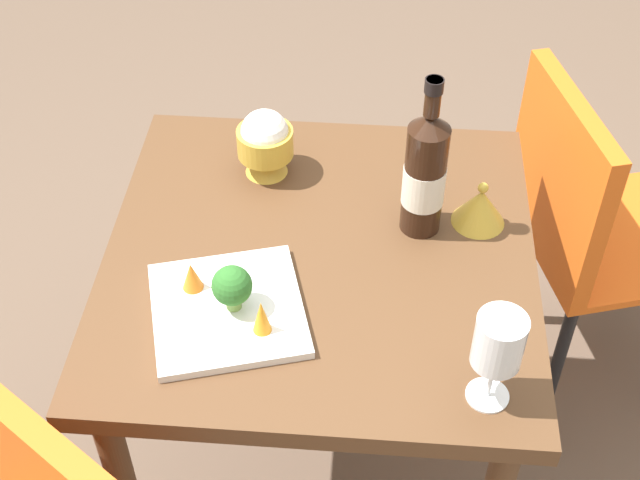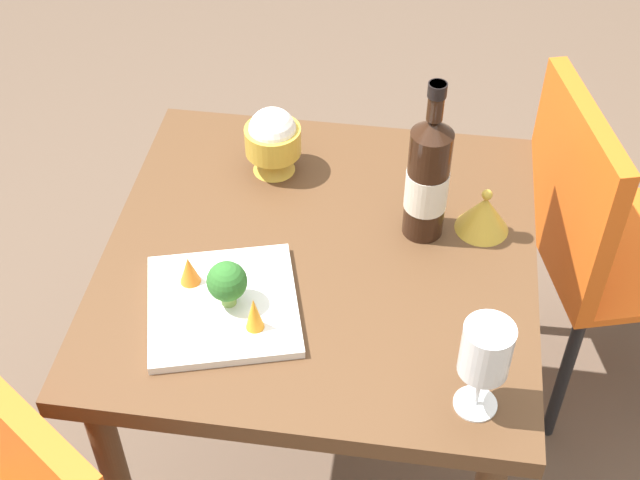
{
  "view_description": "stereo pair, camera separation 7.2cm",
  "coord_description": "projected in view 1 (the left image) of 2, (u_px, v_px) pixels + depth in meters",
  "views": [
    {
      "loc": [
        0.09,
        -1.13,
        1.88
      ],
      "look_at": [
        0.0,
        0.0,
        0.78
      ],
      "focal_mm": 49.89,
      "sensor_mm": 36.0,
      "label": 1
    },
    {
      "loc": [
        0.16,
        -1.12,
        1.88
      ],
      "look_at": [
        0.0,
        0.0,
        0.78
      ],
      "focal_mm": 49.89,
      "sensor_mm": 36.0,
      "label": 2
    }
  ],
  "objects": [
    {
      "name": "broccoli_floret",
      "position": [
        232.0,
        286.0,
        1.45
      ],
      "size": [
        0.07,
        0.07,
        0.09
      ],
      "color": "#729E4C",
      "rests_on": "serving_plate"
    },
    {
      "name": "carrot_garnish_left",
      "position": [
        192.0,
        276.0,
        1.5
      ],
      "size": [
        0.04,
        0.04,
        0.06
      ],
      "color": "orange",
      "rests_on": "serving_plate"
    },
    {
      "name": "dining_table",
      "position": [
        320.0,
        291.0,
        1.68
      ],
      "size": [
        0.78,
        0.78,
        0.75
      ],
      "color": "brown",
      "rests_on": "ground_plane"
    },
    {
      "name": "wine_bottle",
      "position": [
        425.0,
        173.0,
        1.57
      ],
      "size": [
        0.08,
        0.08,
        0.32
      ],
      "color": "black",
      "rests_on": "dining_table"
    },
    {
      "name": "serving_plate",
      "position": [
        228.0,
        310.0,
        1.49
      ],
      "size": [
        0.31,
        0.31,
        0.02
      ],
      "rotation": [
        0.0,
        0.0,
        0.28
      ],
      "color": "white",
      "rests_on": "dining_table"
    },
    {
      "name": "rice_bowl",
      "position": [
        265.0,
        142.0,
        1.72
      ],
      "size": [
        0.11,
        0.11,
        0.14
      ],
      "color": "gold",
      "rests_on": "dining_table"
    },
    {
      "name": "wine_glass",
      "position": [
        499.0,
        343.0,
        1.29
      ],
      "size": [
        0.08,
        0.08,
        0.18
      ],
      "color": "white",
      "rests_on": "dining_table"
    },
    {
      "name": "carrot_garnish_right",
      "position": [
        262.0,
        316.0,
        1.43
      ],
      "size": [
        0.03,
        0.03,
        0.07
      ],
      "color": "orange",
      "rests_on": "serving_plate"
    },
    {
      "name": "rice_bowl_lid",
      "position": [
        480.0,
        206.0,
        1.64
      ],
      "size": [
        0.1,
        0.1,
        0.09
      ],
      "color": "gold",
      "rests_on": "dining_table"
    },
    {
      "name": "chair_by_wall",
      "position": [
        581.0,
        216.0,
        2.0
      ],
      "size": [
        0.5,
        0.5,
        0.85
      ],
      "rotation": [
        0.0,
        0.0,
        -1.29
      ],
      "color": "orange",
      "rests_on": "ground_plane"
    },
    {
      "name": "ground_plane",
      "position": [
        320.0,
        473.0,
        2.13
      ],
      "size": [
        8.0,
        8.0,
        0.0
      ],
      "primitive_type": "plane",
      "color": "brown"
    }
  ]
}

